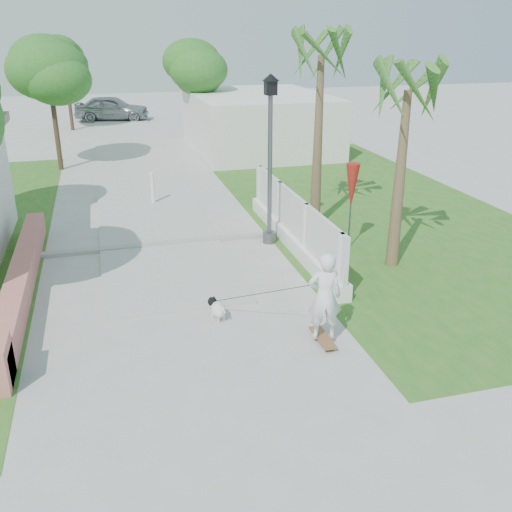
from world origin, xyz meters
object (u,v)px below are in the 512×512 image
object	(u,v)px
street_lamp	(270,155)
patio_umbrella	(352,187)
bollard	(153,187)
skateboarder	(271,294)
dog	(217,308)
parked_car	(112,108)

from	to	relation	value
street_lamp	patio_umbrella	distance (m)	2.27
street_lamp	patio_umbrella	bearing A→B (deg)	-27.76
street_lamp	bollard	bearing A→B (deg)	120.96
bollard	street_lamp	bearing A→B (deg)	-59.04
street_lamp	bollard	distance (m)	5.56
skateboarder	dog	world-z (taller)	skateboarder
skateboarder	dog	distance (m)	1.30
patio_umbrella	street_lamp	bearing A→B (deg)	152.24
bollard	parked_car	xyz separation A→B (m)	(-0.65, 19.05, 0.18)
dog	parked_car	world-z (taller)	parked_car
street_lamp	parked_car	bearing A→B (deg)	98.09
bollard	parked_car	world-z (taller)	parked_car
parked_car	street_lamp	bearing A→B (deg)	-159.66
patio_umbrella	skateboarder	distance (m)	4.99
street_lamp	bollard	xyz separation A→B (m)	(-2.70, 4.50, -1.84)
street_lamp	patio_umbrella	world-z (taller)	street_lamp
patio_umbrella	bollard	bearing A→B (deg)	129.91
street_lamp	bollard	size ratio (longest dim) A/B	4.07
bollard	dog	world-z (taller)	bollard
street_lamp	dog	xyz separation A→B (m)	(-2.26, -3.95, -2.19)
dog	parked_car	distance (m)	27.53
skateboarder	dog	bearing A→B (deg)	-26.52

